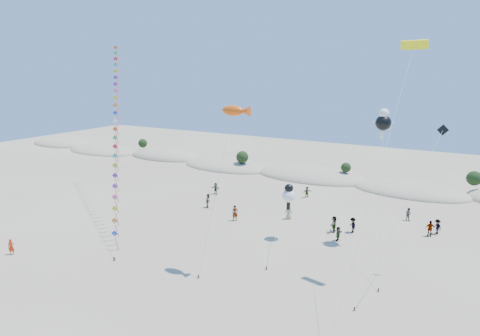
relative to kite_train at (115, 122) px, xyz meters
name	(u,v)px	position (x,y,z in m)	size (l,w,h in m)	color
ground	(101,313)	(16.18, -18.14, -11.10)	(160.00, 160.00, 0.00)	gray
dune_ridge	(315,177)	(17.24, 27.00, -10.99)	(145.30, 11.49, 5.57)	tan
kite_train	(115,122)	(0.00, 0.00, 0.00)	(20.77, 21.90, 21.65)	#3F2D1E
fish_kite	(236,111)	(21.36, -7.14, 2.93)	(3.10, 3.84, 14.53)	#3F2D1E
cartoon_kite_low	(289,194)	(22.90, 1.22, -6.26)	(1.83, 8.24, 5.97)	#3F2D1E
cartoon_kite_high	(383,121)	(31.07, 4.91, 1.43)	(3.43, 10.96, 13.78)	#3F2D1E
parafoil_kite	(412,52)	(33.90, -1.96, 7.58)	(2.79, 14.69, 19.59)	#3F2D1E
dark_kite	(418,181)	(35.26, -2.22, -2.31)	(4.59, 9.65, 13.04)	#3F2D1E
flyer_foreground	(11,247)	(1.15, -15.47, -10.31)	(0.58, 0.38, 1.58)	red
beachgoers	(315,213)	(23.69, 7.95, -10.25)	(30.39, 14.22, 1.90)	slate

